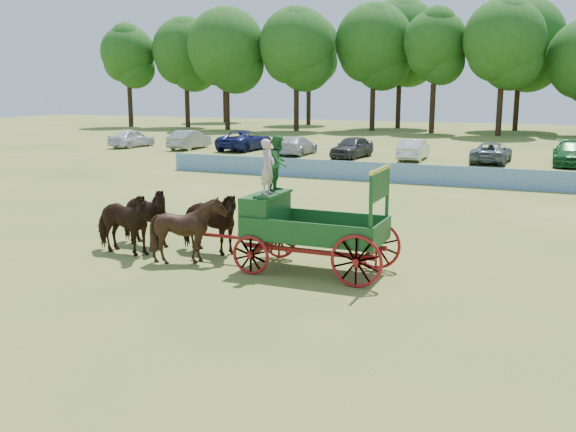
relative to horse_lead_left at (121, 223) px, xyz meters
The scene contains 9 objects.
ground 4.32m from the horse_lead_left, ahead, with size 160.00×160.00×0.00m, color olive.
horse_lead_left is the anchor object (origin of this frame).
horse_lead_right 1.10m from the horse_lead_left, 90.00° to the left, with size 1.06×2.33×1.96m, color black.
horse_wheel_left 2.40m from the horse_lead_left, ahead, with size 1.59×1.79×1.97m, color black.
horse_wheel_right 2.64m from the horse_lead_left, 24.62° to the left, with size 1.06×2.33×1.96m, color black.
farm_dray 5.43m from the horse_lead_left, ahead, with size 6.00×2.00×3.73m.
sponsor_banner 18.41m from the horse_lead_left, 79.97° to the left, with size 26.00×0.08×1.05m, color #1F5EAD.
parked_cars 30.94m from the horse_lead_left, 76.21° to the left, with size 57.03×7.36×1.64m.
treeline 60.71m from the horse_lead_left, 88.69° to the left, with size 89.93×23.76×15.76m.
Camera 1 is at (8.00, -15.67, 5.04)m, focal length 40.00 mm.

